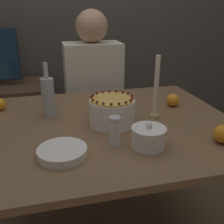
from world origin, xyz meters
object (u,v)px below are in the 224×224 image
Objects in this scene: cake at (112,111)px; bottle at (48,97)px; sugar_shaker at (115,131)px; person_man_blue_shirt at (94,108)px; candle at (156,93)px; sugar_bowl at (148,137)px.

cake is 0.78× the size of bottle.
person_man_blue_shirt is at bearing 85.45° from sugar_shaker.
person_man_blue_shirt reaches higher than bottle.
candle is 0.53m from bottle.
sugar_shaker is 0.35m from candle.
cake is at bearing 87.13° from person_man_blue_shirt.
cake is 0.20m from sugar_shaker.
bottle is at bearing 60.13° from person_man_blue_shirt.
cake is at bearing 109.35° from sugar_bowl.
sugar_bowl is at bearing -117.46° from candle.
cake is at bearing -30.17° from bottle.
person_man_blue_shirt is at bearing 87.13° from cake.
sugar_shaker reaches higher than sugar_bowl.
sugar_bowl is 0.44× the size of candle.
bottle is at bearing 124.22° from sugar_shaker.
sugar_shaker is 0.38× the size of candle.
sugar_bowl is at bearing -70.65° from cake.
candle reaches higher than sugar_shaker.
candle is (0.14, 0.26, 0.09)m from sugar_bowl.
cake is 0.33m from bottle.
sugar_bowl is at bearing 92.97° from person_man_blue_shirt.
bottle is (-0.37, 0.41, 0.06)m from sugar_bowl.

